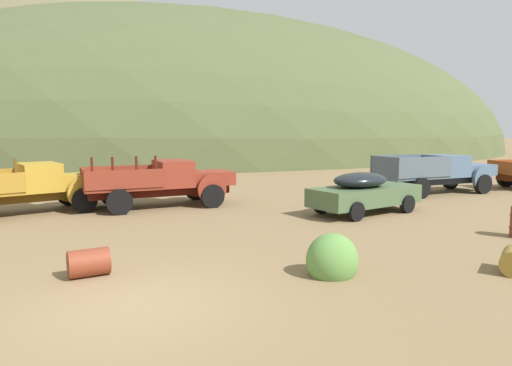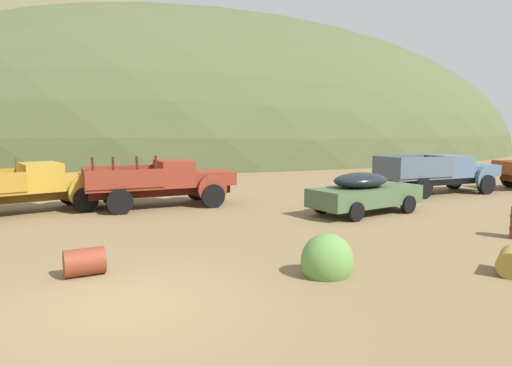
{
  "view_description": "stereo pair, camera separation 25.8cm",
  "coord_description": "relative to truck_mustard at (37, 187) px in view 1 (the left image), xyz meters",
  "views": [
    {
      "loc": [
        -0.53,
        -8.04,
        3.13
      ],
      "look_at": [
        5.08,
        7.81,
        1.15
      ],
      "focal_mm": 31.6,
      "sensor_mm": 36.0,
      "label": 1
    },
    {
      "loc": [
        -0.28,
        -8.12,
        3.13
      ],
      "look_at": [
        5.08,
        7.81,
        1.15
      ],
      "focal_mm": 31.6,
      "sensor_mm": 36.0,
      "label": 2
    }
  ],
  "objects": [
    {
      "name": "ground_plane",
      "position": [
        2.72,
        -10.67,
        -1.0
      ],
      "size": [
        300.0,
        300.0,
        0.0
      ],
      "primitive_type": "plane",
      "color": "olive"
    },
    {
      "name": "oil_drum_by_truck",
      "position": [
        1.94,
        -8.63,
        -0.7
      ],
      "size": [
        0.92,
        0.72,
        0.6
      ],
      "color": "brown",
      "rests_on": "ground"
    },
    {
      "name": "car_weathered_green",
      "position": [
        11.81,
        -4.2,
        -0.18
      ],
      "size": [
        5.02,
        2.85,
        1.57
      ],
      "rotation": [
        0.0,
        0.0,
        0.26
      ],
      "color": "#47603D",
      "rests_on": "ground"
    },
    {
      "name": "hill_distant",
      "position": [
        13.9,
        46.57,
        -1.0
      ],
      "size": [
        98.03,
        67.84,
        37.32
      ],
      "primitive_type": "ellipsoid",
      "color": "#4C5633",
      "rests_on": "ground"
    },
    {
      "name": "truck_chalk_blue",
      "position": [
        18.45,
        -0.77,
        0.02
      ],
      "size": [
        6.66,
        2.64,
        1.91
      ],
      "rotation": [
        0.0,
        0.0,
        0.07
      ],
      "color": "#262D39",
      "rests_on": "ground"
    },
    {
      "name": "bush_front_left",
      "position": [
        6.94,
        -10.26,
        -0.7
      ],
      "size": [
        1.16,
        1.14,
        1.19
      ],
      "color": "#5B8E42",
      "rests_on": "ground"
    },
    {
      "name": "truck_mustard",
      "position": [
        0.0,
        0.0,
        0.0
      ],
      "size": [
        6.26,
        3.75,
        2.16
      ],
      "rotation": [
        0.0,
        0.0,
        0.31
      ],
      "color": "#593D12",
      "rests_on": "ground"
    },
    {
      "name": "truck_rust_red",
      "position": [
        5.03,
        -0.15,
        0.01
      ],
      "size": [
        6.13,
        2.96,
        2.16
      ],
      "rotation": [
        0.0,
        0.0,
        0.09
      ],
      "color": "#42140D",
      "rests_on": "ground"
    }
  ]
}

